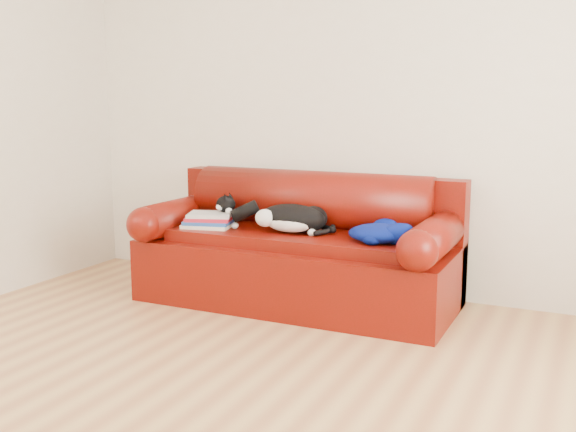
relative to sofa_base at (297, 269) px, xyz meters
name	(u,v)px	position (x,y,z in m)	size (l,w,h in m)	color
ground	(218,395)	(0.27, -1.49, -0.24)	(4.50, 4.50, 0.00)	#9C663E
room_shell	(238,27)	(0.40, -1.48, 1.43)	(4.52, 4.02, 2.61)	beige
sofa_base	(297,269)	(0.00, 0.00, 0.00)	(2.10, 0.90, 0.50)	#3E0B02
sofa_back	(312,219)	(0.00, 0.24, 0.30)	(2.10, 1.01, 0.88)	#3E0B02
book_stack	(209,220)	(-0.60, -0.14, 0.31)	(0.36, 0.31, 0.10)	beige
cat	(291,219)	(-0.01, -0.08, 0.35)	(0.66, 0.41, 0.24)	black
blanket	(381,232)	(0.61, -0.10, 0.32)	(0.50, 0.40, 0.13)	#021245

